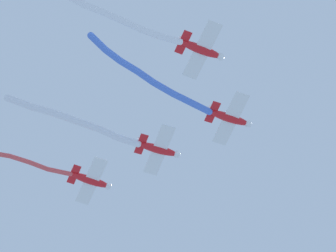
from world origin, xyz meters
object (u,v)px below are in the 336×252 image
at_px(airplane_slot, 91,180).
at_px(airplane_lead, 230,118).
at_px(airplane_left_wing, 159,149).
at_px(airplane_right_wing, 202,50).

bearing_deg(airplane_slot, airplane_lead, -50.73).
bearing_deg(airplane_left_wing, airplane_slot, 133.24).
xyz_separation_m(airplane_lead, airplane_right_wing, (7.29, 7.34, 0.30)).
bearing_deg(airplane_right_wing, airplane_lead, 45.43).
height_order(airplane_lead, airplane_right_wing, airplane_right_wing).
xyz_separation_m(airplane_lead, airplane_left_wing, (6.54, -8.01, 0.00)).
relative_size(airplane_lead, airplane_right_wing, 1.01).
relative_size(airplane_lead, airplane_slot, 1.01).
distance_m(airplane_lead, airplane_slot, 20.70).
relative_size(airplane_lead, airplane_left_wing, 1.00).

